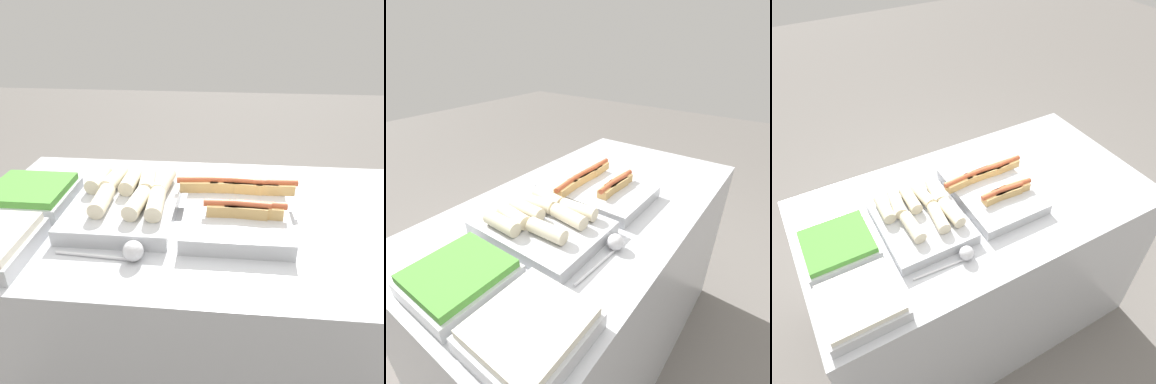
# 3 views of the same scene
# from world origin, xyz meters

# --- Properties ---
(counter) EXTENTS (1.59, 0.86, 0.93)m
(counter) POSITION_xyz_m (0.00, 0.00, 0.47)
(counter) COLOR #B7BABF
(counter) RESTS_ON ground_plane
(tray_hotdogs) EXTENTS (0.40, 0.46, 0.10)m
(tray_hotdogs) POSITION_xyz_m (0.07, 0.00, 0.97)
(tray_hotdogs) COLOR #B7BABF
(tray_hotdogs) RESTS_ON counter
(tray_wraps) EXTENTS (0.34, 0.45, 0.10)m
(tray_wraps) POSITION_xyz_m (-0.29, 0.01, 0.97)
(tray_wraps) COLOR #B7BABF
(tray_wraps) RESTS_ON counter
(tray_side_back) EXTENTS (0.27, 0.25, 0.07)m
(tray_side_back) POSITION_xyz_m (-0.63, 0.01, 0.97)
(tray_side_back) COLOR #B7BABF
(tray_side_back) RESTS_ON counter
(serving_spoon_near) EXTENTS (0.25, 0.06, 0.06)m
(serving_spoon_near) POSITION_xyz_m (-0.22, -0.26, 0.96)
(serving_spoon_near) COLOR silver
(serving_spoon_near) RESTS_ON counter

